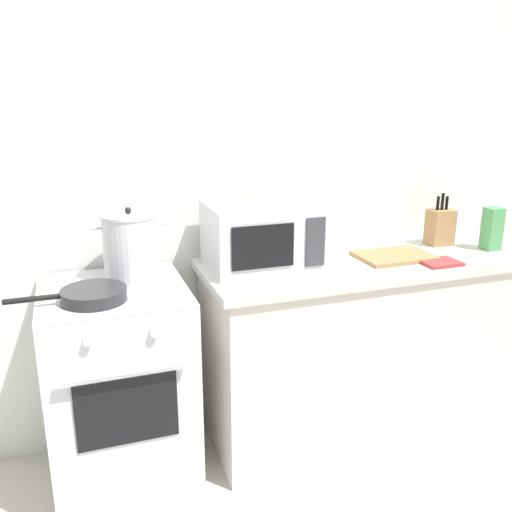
% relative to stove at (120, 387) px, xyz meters
% --- Properties ---
extents(back_wall, '(4.40, 0.10, 2.50)m').
position_rel_stove_xyz_m(back_wall, '(0.65, 0.37, 0.79)').
color(back_wall, silver).
rests_on(back_wall, ground_plane).
extents(lower_cabinet_right, '(1.64, 0.56, 0.88)m').
position_rel_stove_xyz_m(lower_cabinet_right, '(1.25, 0.02, -0.02)').
color(lower_cabinet_right, beige).
rests_on(lower_cabinet_right, ground_plane).
extents(countertop_right, '(1.70, 0.60, 0.04)m').
position_rel_stove_xyz_m(countertop_right, '(1.25, 0.02, 0.44)').
color(countertop_right, beige).
rests_on(countertop_right, lower_cabinet_right).
extents(stove, '(0.60, 0.64, 0.92)m').
position_rel_stove_xyz_m(stove, '(0.00, 0.00, 0.00)').
color(stove, silver).
rests_on(stove, ground_plane).
extents(stock_pot, '(0.32, 0.24, 0.32)m').
position_rel_stove_xyz_m(stock_pot, '(0.09, 0.10, 0.61)').
color(stock_pot, silver).
rests_on(stock_pot, stove).
extents(frying_pan, '(0.45, 0.25, 0.05)m').
position_rel_stove_xyz_m(frying_pan, '(-0.09, -0.12, 0.48)').
color(frying_pan, '#28282B').
rests_on(frying_pan, stove).
extents(microwave, '(0.50, 0.37, 0.30)m').
position_rel_stove_xyz_m(microwave, '(0.69, 0.08, 0.61)').
color(microwave, silver).
rests_on(microwave, countertop_right).
extents(cutting_board, '(0.36, 0.26, 0.02)m').
position_rel_stove_xyz_m(cutting_board, '(1.35, 0.00, 0.47)').
color(cutting_board, '#997047').
rests_on(cutting_board, countertop_right).
extents(knife_block, '(0.13, 0.10, 0.28)m').
position_rel_stove_xyz_m(knife_block, '(1.72, 0.14, 0.56)').
color(knife_block, '#997047').
rests_on(knife_block, countertop_right).
extents(pasta_box, '(0.08, 0.08, 0.22)m').
position_rel_stove_xyz_m(pasta_box, '(1.91, -0.03, 0.57)').
color(pasta_box, '#4C9356').
rests_on(pasta_box, countertop_right).
extents(oven_mitt, '(0.18, 0.14, 0.02)m').
position_rel_stove_xyz_m(oven_mitt, '(1.50, -0.16, 0.47)').
color(oven_mitt, '#993333').
rests_on(oven_mitt, countertop_right).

